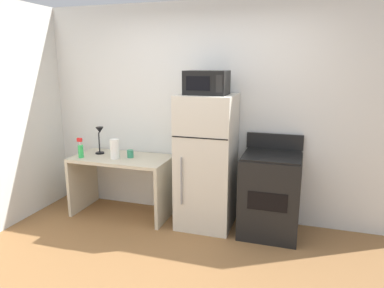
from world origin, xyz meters
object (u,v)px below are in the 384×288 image
at_px(paper_towel_roll, 115,149).
at_px(refrigerator, 206,162).
at_px(desk_lamp, 100,136).
at_px(coffee_mug, 130,154).
at_px(desk, 122,174).
at_px(microwave, 207,83).
at_px(oven_range, 270,194).
at_px(spray_bottle, 81,150).

xyz_separation_m(paper_towel_roll, refrigerator, (1.13, 0.11, -0.09)).
distance_m(desk_lamp, coffee_mug, 0.49).
xyz_separation_m(desk, microwave, (1.09, -0.00, 1.15)).
bearing_deg(desk_lamp, oven_range, -0.84).
bearing_deg(desk, paper_towel_roll, -112.88).
xyz_separation_m(desk, oven_range, (1.83, 0.02, -0.06)).
height_order(desk, microwave, microwave).
bearing_deg(microwave, desk_lamp, 177.93).
bearing_deg(oven_range, spray_bottle, -175.13).
distance_m(desk_lamp, refrigerator, 1.44).
xyz_separation_m(paper_towel_roll, microwave, (1.13, 0.09, 0.81)).
xyz_separation_m(desk_lamp, refrigerator, (1.42, -0.03, -0.21)).
bearing_deg(spray_bottle, oven_range, 4.87).
height_order(desk, paper_towel_roll, paper_towel_roll).
relative_size(desk, spray_bottle, 4.89).
bearing_deg(paper_towel_roll, desk, 67.12).
xyz_separation_m(desk_lamp, paper_towel_roll, (0.29, -0.14, -0.12)).
relative_size(paper_towel_roll, refrigerator, 0.15).
bearing_deg(microwave, paper_towel_roll, -175.60).
xyz_separation_m(desk_lamp, microwave, (1.42, -0.05, 0.69)).
distance_m(desk_lamp, paper_towel_roll, 0.34).
xyz_separation_m(desk_lamp, spray_bottle, (-0.14, -0.23, -0.14)).
height_order(spray_bottle, coffee_mug, spray_bottle).
bearing_deg(desk_lamp, coffee_mug, -4.73).
relative_size(desk_lamp, coffee_mug, 3.72).
distance_m(desk_lamp, microwave, 1.58).
xyz_separation_m(desk, spray_bottle, (-0.46, -0.18, 0.32)).
bearing_deg(desk, coffee_mug, 6.48).
height_order(spray_bottle, oven_range, oven_range).
distance_m(spray_bottle, refrigerator, 1.57).
bearing_deg(oven_range, paper_towel_roll, -176.73).
xyz_separation_m(paper_towel_roll, coffee_mug, (0.16, 0.10, -0.07)).
bearing_deg(spray_bottle, microwave, 6.44).
distance_m(desk_lamp, oven_range, 2.22).
relative_size(coffee_mug, oven_range, 0.09).
relative_size(desk, coffee_mug, 12.82).
relative_size(spray_bottle, microwave, 0.54).
distance_m(spray_bottle, oven_range, 2.33).
height_order(spray_bottle, refrigerator, refrigerator).
xyz_separation_m(desk, paper_towel_roll, (-0.04, -0.09, 0.34)).
height_order(paper_towel_roll, oven_range, oven_range).
bearing_deg(coffee_mug, desk_lamp, 175.27).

